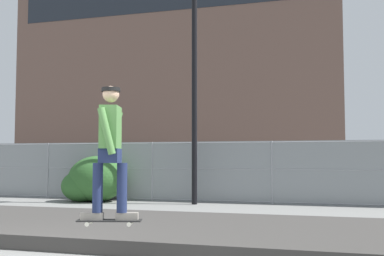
# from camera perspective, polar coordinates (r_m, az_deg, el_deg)

# --- Properties ---
(gravel_berm) EXTENTS (11.55, 3.50, 0.22)m
(gravel_berm) POSITION_cam_1_polar(r_m,az_deg,el_deg) (8.43, -7.75, -12.16)
(gravel_berm) COLOR #3D3A38
(gravel_berm) RESTS_ON ground_plane
(skateboard) EXTENTS (0.82, 0.40, 0.07)m
(skateboard) POSITION_cam_1_polar(r_m,az_deg,el_deg) (5.98, -10.17, -11.23)
(skateboard) COLOR black
(skater) EXTENTS (0.72, 0.62, 1.69)m
(skater) POSITION_cam_1_polar(r_m,az_deg,el_deg) (5.93, -10.07, -1.92)
(skater) COLOR gray
(skater) RESTS_ON skateboard
(chain_fence) EXTENTS (18.81, 0.06, 1.85)m
(chain_fence) POSITION_cam_1_polar(r_m,az_deg,el_deg) (14.08, 2.21, -5.41)
(chain_fence) COLOR gray
(chain_fence) RESTS_ON ground_plane
(street_lamp) EXTENTS (0.44, 0.44, 7.62)m
(street_lamp) POSITION_cam_1_polar(r_m,az_deg,el_deg) (13.91, 0.30, 10.09)
(street_lamp) COLOR black
(street_lamp) RESTS_ON ground_plane
(parked_car_near) EXTENTS (4.51, 2.18, 1.66)m
(parked_car_near) POSITION_cam_1_polar(r_m,az_deg,el_deg) (18.64, -7.09, -5.25)
(parked_car_near) COLOR black
(parked_car_near) RESTS_ON ground_plane
(library_building) EXTENTS (30.52, 10.69, 25.32)m
(library_building) POSITION_cam_1_polar(r_m,az_deg,el_deg) (47.01, -1.37, 10.24)
(library_building) COLOR brown
(library_building) RESTS_ON ground_plane
(shrub_left) EXTENTS (1.24, 1.01, 0.96)m
(shrub_left) POSITION_cam_1_polar(r_m,az_deg,el_deg) (14.69, -13.60, -7.01)
(shrub_left) COLOR #2D5B28
(shrub_left) RESTS_ON ground_plane
(shrub_center) EXTENTS (1.82, 1.49, 1.41)m
(shrub_center) POSITION_cam_1_polar(r_m,az_deg,el_deg) (14.63, -11.69, -6.16)
(shrub_center) COLOR #2D5B28
(shrub_center) RESTS_ON ground_plane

